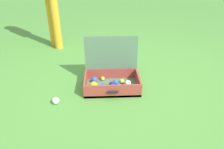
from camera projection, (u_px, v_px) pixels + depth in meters
name	position (u px, v px, depth m)	size (l,w,h in m)	color
ground_plane	(118.00, 87.00, 2.26)	(16.00, 16.00, 0.00)	#4C8C38
open_suitcase	(111.00, 77.00, 2.22)	(0.59, 0.44, 0.52)	#4C7051
stray_ball_on_grass	(56.00, 101.00, 1.97)	(0.07, 0.07, 0.07)	white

